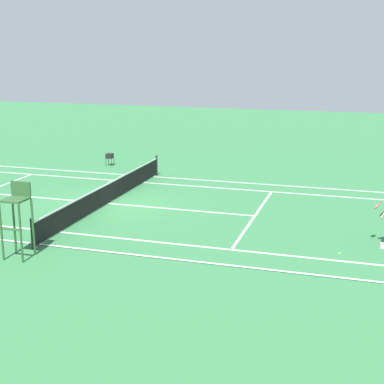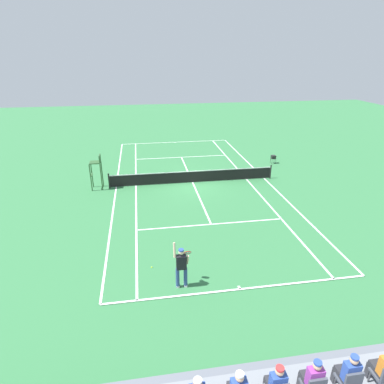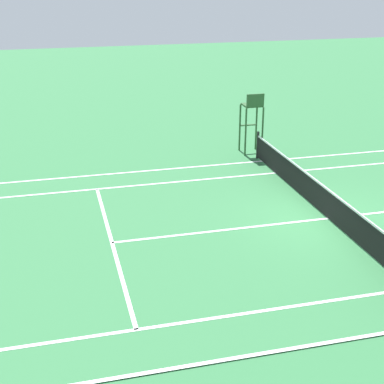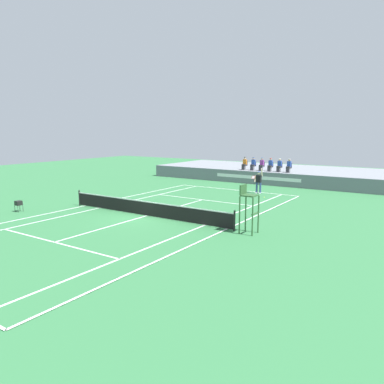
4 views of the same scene
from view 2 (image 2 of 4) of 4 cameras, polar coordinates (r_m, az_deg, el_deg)
ground_plane at (r=24.06m, az=0.12°, el=1.58°), size 80.00×80.00×0.00m
court at (r=24.05m, az=0.12°, el=1.61°), size 11.08×23.88×0.03m
net at (r=23.87m, az=0.12°, el=2.75°), size 11.98×0.10×1.07m
barrier_wall at (r=10.69m, az=16.25°, el=-28.39°), size 24.61×0.25×1.22m
spectator_seated_0 at (r=10.08m, az=30.23°, el=-24.86°), size 0.44×0.60×1.27m
spectator_seated_1 at (r=9.61m, az=25.40°, el=-26.55°), size 0.44×0.60×1.27m
spectator_seated_2 at (r=9.22m, az=20.09°, el=-28.16°), size 0.44×0.60×1.27m
tennis_player at (r=13.36m, az=-1.83°, el=-12.81°), size 0.77×0.62×2.08m
tennis_ball at (r=15.05m, az=-7.00°, el=-12.85°), size 0.07×0.07×0.07m
umpire_chair at (r=23.46m, az=-16.22°, el=4.11°), size 0.77×0.77×2.44m
ball_hopper at (r=29.08m, az=13.94°, el=5.93°), size 0.36×0.36×0.70m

